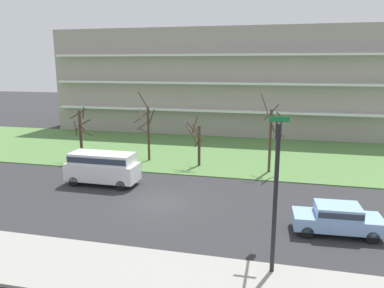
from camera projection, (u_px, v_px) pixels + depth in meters
The scene contains 11 objects.
ground at pixel (160, 203), 23.23m from camera, with size 160.00×160.00×0.00m, color #2D2D30.
sidewalk_curb_near at pixel (102, 269), 15.61m from camera, with size 80.00×4.00×0.15m, color #99968E.
grass_lawn_strip at pixel (204, 152), 36.53m from camera, with size 80.00×16.00×0.08m, color #547F42.
apartment_building at pixel (225, 81), 47.83m from camera, with size 42.44×11.59×12.81m.
tree_far_left at pixel (81, 132), 32.69m from camera, with size 2.20×2.19×4.94m.
tree_left at pixel (147, 129), 32.62m from camera, with size 1.92×2.27×6.26m.
tree_center at pixel (198, 142), 30.93m from camera, with size 1.84×1.86×4.27m.
tree_right at pixel (271, 136), 29.00m from camera, with size 1.99×1.72×6.29m.
sedan_blue_near_left at pixel (337, 218), 18.85m from camera, with size 4.49×2.02×1.57m.
van_white_center_left at pixel (102, 166), 26.48m from camera, with size 5.22×2.06×2.36m.
traffic_signal_mast at pixel (277, 167), 15.72m from camera, with size 0.90×4.16×6.38m.
Camera 1 is at (7.00, -20.84, 8.62)m, focal length 34.33 mm.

